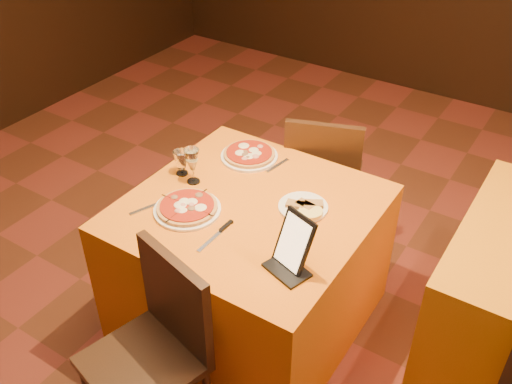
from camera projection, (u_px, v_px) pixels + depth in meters
The scene contains 13 objects.
floor at pixel (239, 366), 2.84m from camera, with size 6.00×7.00×0.01m, color #5E2D19.
main_table at pixel (250, 265), 2.88m from camera, with size 1.10×1.10×0.75m, color orange.
chair_main_near at pixel (142, 363), 2.30m from camera, with size 0.38×0.38×0.91m, color black, non-canonical shape.
chair_main_far at pixel (324, 177), 3.38m from camera, with size 0.41×0.41×0.91m, color black, non-canonical shape.
pizza_near at pixel (187, 208), 2.62m from camera, with size 0.31×0.31×0.03m.
pizza_far at pixel (249, 155), 3.00m from camera, with size 0.30×0.30×0.03m.
cutlet_dish at pixel (303, 206), 2.64m from camera, with size 0.23×0.23×0.03m.
wine_glass at pixel (192, 166), 2.77m from camera, with size 0.09×0.09×0.19m, color #D9C67B, non-canonical shape.
water_glass at pixel (181, 163), 2.84m from camera, with size 0.08×0.08×0.13m, color white, non-canonical shape.
tablet at pixel (294, 242), 2.27m from camera, with size 0.16×0.01×0.24m, color black.
knife at pixel (215, 237), 2.47m from camera, with size 0.23×0.02×0.01m, color #AEAFB5.
fork_near at pixel (146, 208), 2.64m from camera, with size 0.17×0.02×0.01m, color silver.
fork_far at pixel (278, 166), 2.94m from camera, with size 0.17×0.02×0.01m, color #A7A6AD.
Camera 1 is at (1.04, -1.46, 2.36)m, focal length 40.00 mm.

